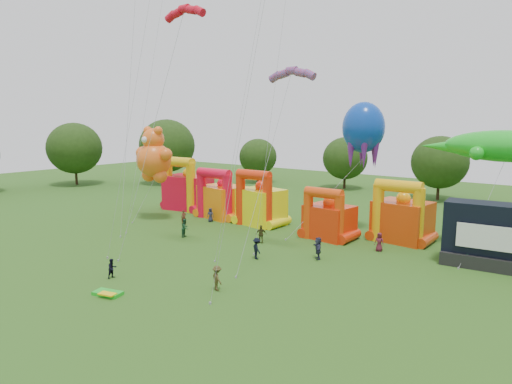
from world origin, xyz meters
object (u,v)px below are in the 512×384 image
Objects in this scene: teddy_bear_kite at (153,161)px; bouncy_castle_2 at (260,204)px; bouncy_castle_0 at (187,189)px; spectator_4 at (261,234)px; stage_trailer at (499,237)px; octopus_kite at (337,178)px; spectator_0 at (210,215)px; gecko_kite at (496,176)px.

bouncy_castle_2 is at bearing 25.15° from teddy_bear_kite.
bouncy_castle_0 reaches higher than spectator_4.
bouncy_castle_0 reaches higher than stage_trailer.
octopus_kite is at bearing 18.90° from teddy_bear_kite.
bouncy_castle_0 is 9.04m from spectator_0.
octopus_kite reaches higher than gecko_kite.
teddy_bear_kite reaches higher than bouncy_castle_2.
teddy_bear_kite is 6.26× the size of spectator_4.
spectator_4 is (18.39, -7.88, -1.79)m from bouncy_castle_0.
spectator_0 is (-14.39, -3.97, -5.14)m from octopus_kite.
spectator_4 is at bearing -163.98° from stage_trailer.
stage_trailer is 20.65m from spectator_4.
teddy_bear_kite is (-36.53, -4.81, 4.53)m from stage_trailer.
stage_trailer is 0.76× the size of teddy_bear_kite.
gecko_kite is 7.75× the size of spectator_4.
stage_trailer is at bearing -8.17° from octopus_kite.
octopus_kite is at bearing -154.37° from spectator_4.
teddy_bear_kite is at bearing -166.50° from gecko_kite.
teddy_bear_kite is at bearing -161.10° from octopus_kite.
octopus_kite is at bearing -174.56° from gecko_kite.
gecko_kite reaches higher than spectator_0.
spectator_4 is at bearing -116.38° from octopus_kite.
gecko_kite is (-1.21, 3.67, 4.49)m from stage_trailer.
bouncy_castle_0 reaches higher than bouncy_castle_2.
teddy_bear_kite is at bearing -76.79° from bouncy_castle_0.
octopus_kite is (22.33, 0.08, 3.27)m from bouncy_castle_0.
teddy_bear_kite is (1.64, -7.00, 4.41)m from bouncy_castle_0.
bouncy_castle_0 is 1.11× the size of bouncy_castle_2.
spectator_0 is (6.30, 3.11, -6.28)m from teddy_bear_kite.
spectator_4 is (-18.57, -9.35, -6.15)m from gecko_kite.
bouncy_castle_2 is at bearing -6.25° from bouncy_castle_0.
bouncy_castle_2 is 0.75× the size of stage_trailer.
spectator_0 is 0.91× the size of spectator_4.
bouncy_castle_0 is at bearing -177.72° from gecko_kite.
bouncy_castle_0 is 20.08m from spectator_4.
spectator_0 is at bearing -176.79° from stage_trailer.
bouncy_castle_0 is at bearing -179.80° from octopus_kite.
bouncy_castle_2 is 0.46× the size of gecko_kite.
spectator_4 is (4.96, -6.40, -1.54)m from bouncy_castle_2.
stage_trailer reaches higher than spectator_0.
bouncy_castle_0 is at bearing 176.71° from stage_trailer.
octopus_kite is (-14.63, -1.39, -1.10)m from gecko_kite.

